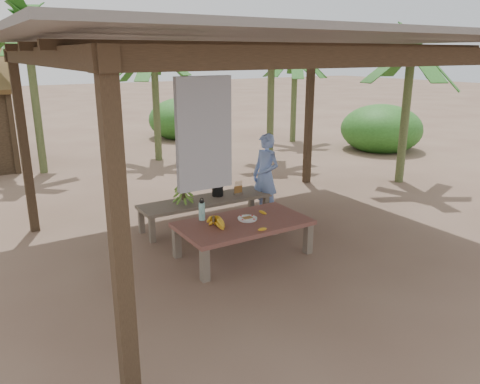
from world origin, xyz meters
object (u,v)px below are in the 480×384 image
bench (206,202)px  woman (266,176)px  water_flask (202,211)px  ripe_banana_bunch (214,222)px  work_table (243,226)px  cooking_pot (218,191)px  plate (247,219)px

bench → woman: 1.15m
water_flask → ripe_banana_bunch: bearing=-93.2°
work_table → ripe_banana_bunch: (-0.47, -0.01, 0.15)m
work_table → water_flask: 0.61m
ripe_banana_bunch → cooking_pot: (0.85, 1.41, -0.06)m
work_table → water_flask: size_ratio=5.61×
ripe_banana_bunch → cooking_pot: ripe_banana_bunch is taller
ripe_banana_bunch → plate: bearing=3.9°
work_table → cooking_pot: 1.45m
work_table → bench: work_table is taller
bench → cooking_pot: 0.30m
woman → work_table: bearing=-59.0°
work_table → woman: bearing=45.2°
plate → cooking_pot: size_ratio=1.47×
cooking_pot → woman: bearing=-13.1°
ripe_banana_bunch → water_flask: bearing=86.8°
ripe_banana_bunch → water_flask: size_ratio=0.92×
plate → woman: woman is taller
water_flask → cooking_pot: size_ratio=1.73×
bench → water_flask: water_flask is taller
bench → water_flask: bearing=-120.1°
cooking_pot → ripe_banana_bunch: bearing=-121.0°
water_flask → cooking_pot: 1.33m
plate → woman: size_ratio=0.19×
work_table → plate: (0.09, 0.02, 0.08)m
plate → cooking_pot: 1.40m
bench → plate: 1.31m
bench → cooking_pot: cooking_pot is taller
work_table → ripe_banana_bunch: ripe_banana_bunch is taller
plate → woman: (1.13, 1.18, 0.21)m
plate → water_flask: water_flask is taller
bench → woman: size_ratio=1.52×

